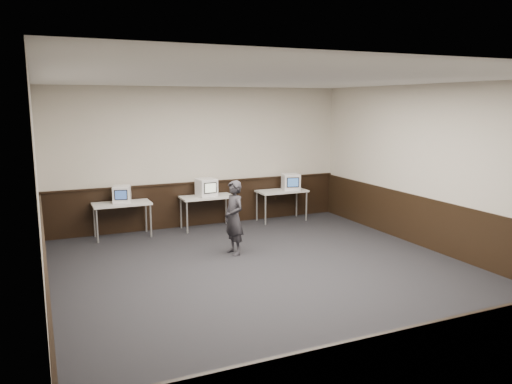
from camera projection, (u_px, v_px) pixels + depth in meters
floor at (277, 278)px, 8.21m from camera, size 8.00×8.00×0.00m
ceiling at (278, 79)px, 7.65m from camera, size 8.00×8.00×0.00m
back_wall at (201, 157)px, 11.53m from camera, size 7.00×0.00×7.00m
front_wall at (482, 248)px, 4.33m from camera, size 7.00×0.00×7.00m
left_wall at (38, 199)px, 6.53m from camera, size 0.00×8.00×8.00m
right_wall at (445, 170)px, 9.32m from camera, size 0.00×8.00×8.00m
wainscot_back at (202, 204)px, 11.70m from camera, size 6.98×0.04×1.00m
wainscot_front at (470, 364)px, 4.54m from camera, size 6.98×0.04×1.00m
wainscot_left at (46, 279)px, 6.74m from camera, size 0.04×7.98×1.00m
wainscot_right at (441, 227)px, 9.51m from camera, size 0.04×7.98×1.00m
wainscot_rail at (202, 182)px, 11.59m from camera, size 6.98×0.06×0.04m
desk_left at (122, 206)px, 10.57m from camera, size 1.20×0.60×0.75m
desk_center at (207, 199)px, 11.33m from camera, size 1.20×0.60×0.75m
desk_right at (282, 193)px, 12.09m from camera, size 1.20×0.60×0.75m
emac_left at (122, 194)px, 10.57m from camera, size 0.44×0.45×0.36m
emac_center at (206, 187)px, 11.28m from camera, size 0.45×0.47×0.40m
emac_right at (291, 182)px, 12.08m from camera, size 0.49×0.50×0.40m
person at (234, 218)px, 9.39m from camera, size 0.41×0.56×1.41m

